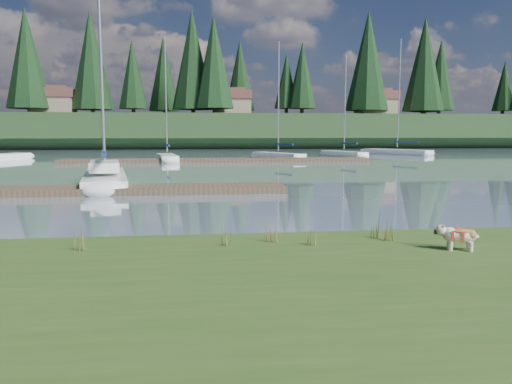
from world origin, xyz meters
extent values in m
plane|color=#7E95A6|center=(0.00, 30.00, 0.00)|extent=(200.00, 200.00, 0.00)
cube|color=#334E1C|center=(0.00, -6.00, 0.17)|extent=(60.00, 9.00, 0.35)
cube|color=#1C3319|center=(0.00, 73.00, 2.50)|extent=(200.00, 20.00, 5.00)
cylinder|color=silver|center=(5.00, -3.55, 0.44)|extent=(0.09, 0.09, 0.18)
cylinder|color=silver|center=(5.06, -3.38, 0.44)|extent=(0.09, 0.09, 0.18)
cylinder|color=silver|center=(5.34, -3.66, 0.44)|extent=(0.09, 0.09, 0.18)
cylinder|color=silver|center=(5.40, -3.49, 0.44)|extent=(0.09, 0.09, 0.18)
ellipsoid|color=silver|center=(5.21, -3.52, 0.63)|extent=(0.65, 0.47, 0.28)
ellipsoid|color=#9C623A|center=(5.21, -3.52, 0.71)|extent=(0.48, 0.39, 0.10)
ellipsoid|color=silver|center=(4.87, -3.41, 0.71)|extent=(0.26, 0.27, 0.20)
cube|color=black|center=(4.79, -3.38, 0.68)|extent=(0.09, 0.12, 0.08)
cube|color=white|center=(-4.14, 12.30, 0.22)|extent=(3.22, 8.41, 0.70)
ellipsoid|color=white|center=(-4.83, 16.35, 0.22)|extent=(2.14, 2.51, 0.70)
cylinder|color=silver|center=(-4.26, 13.04, 7.02)|extent=(0.14, 0.14, 12.44)
cube|color=navy|center=(-3.93, 11.11, 1.55)|extent=(0.82, 3.71, 0.20)
cube|color=white|center=(-4.06, 11.84, 0.95)|extent=(1.79, 3.16, 0.45)
cube|color=#4C3D2C|center=(-4.00, 9.00, 0.15)|extent=(16.00, 2.00, 0.30)
cube|color=#4C3D2C|center=(2.00, 30.00, 0.15)|extent=(26.00, 2.20, 0.30)
ellipsoid|color=white|center=(-16.11, 37.58, 0.22)|extent=(2.29, 2.48, 0.70)
cube|color=white|center=(-2.33, 31.88, 0.22)|extent=(2.33, 6.41, 0.70)
ellipsoid|color=white|center=(-2.79, 34.99, 0.22)|extent=(1.60, 1.89, 0.70)
cylinder|color=silver|center=(-2.33, 31.88, 5.73)|extent=(0.12, 0.12, 9.87)
cube|color=navy|center=(-2.20, 31.04, 1.40)|extent=(0.56, 2.50, 0.20)
cube|color=white|center=(7.89, 34.41, 0.22)|extent=(4.38, 6.45, 0.70)
ellipsoid|color=white|center=(6.35, 37.28, 0.22)|extent=(2.09, 2.24, 0.70)
cylinder|color=silver|center=(7.89, 34.41, 5.81)|extent=(0.12, 0.12, 10.03)
cube|color=navy|center=(8.31, 33.62, 1.40)|extent=(1.40, 2.38, 0.20)
cube|color=white|center=(15.16, 37.32, 0.22)|extent=(3.46, 6.17, 0.70)
ellipsoid|color=white|center=(14.07, 40.15, 0.22)|extent=(1.83, 2.02, 0.70)
cylinder|color=silver|center=(15.16, 37.32, 5.49)|extent=(0.12, 0.12, 9.37)
cube|color=navy|center=(15.45, 36.54, 1.40)|extent=(1.05, 2.33, 0.20)
cube|color=white|center=(22.69, 41.88, 0.22)|extent=(5.98, 7.59, 0.70)
ellipsoid|color=white|center=(20.45, 45.16, 0.22)|extent=(2.66, 2.77, 0.70)
cylinder|color=silver|center=(22.69, 41.88, 6.73)|extent=(0.12, 0.12, 11.87)
cube|color=navy|center=(23.30, 40.98, 1.40)|extent=(1.95, 2.73, 0.20)
cone|color=#475B23|center=(0.78, -2.59, 0.57)|extent=(0.03, 0.03, 0.44)
cone|color=brown|center=(0.89, -2.66, 0.53)|extent=(0.03, 0.03, 0.35)
cone|color=#475B23|center=(0.84, -2.56, 0.59)|extent=(0.03, 0.03, 0.49)
cone|color=brown|center=(0.92, -2.62, 0.50)|extent=(0.03, 0.03, 0.31)
cone|color=#475B23|center=(0.80, -2.67, 0.55)|extent=(0.03, 0.03, 0.40)
cone|color=#475B23|center=(1.69, -2.38, 0.58)|extent=(0.03, 0.03, 0.47)
cone|color=brown|center=(1.80, -2.45, 0.54)|extent=(0.03, 0.03, 0.37)
cone|color=#475B23|center=(1.75, -2.35, 0.61)|extent=(0.03, 0.03, 0.51)
cone|color=brown|center=(1.83, -2.41, 0.51)|extent=(0.03, 0.03, 0.33)
cone|color=#475B23|center=(1.71, -2.46, 0.56)|extent=(0.03, 0.03, 0.42)
cone|color=#475B23|center=(3.92, -2.25, 0.59)|extent=(0.03, 0.03, 0.48)
cone|color=brown|center=(4.03, -2.32, 0.54)|extent=(0.03, 0.03, 0.39)
cone|color=#475B23|center=(3.98, -2.22, 0.62)|extent=(0.03, 0.03, 0.53)
cone|color=brown|center=(4.06, -2.28, 0.52)|extent=(0.03, 0.03, 0.34)
cone|color=#475B23|center=(3.94, -2.33, 0.57)|extent=(0.03, 0.03, 0.44)
cone|color=#475B23|center=(-2.00, -2.70, 0.61)|extent=(0.03, 0.03, 0.51)
cone|color=brown|center=(-1.89, -2.77, 0.55)|extent=(0.03, 0.03, 0.41)
cone|color=#475B23|center=(-1.94, -2.67, 0.63)|extent=(0.03, 0.03, 0.56)
cone|color=brown|center=(-1.86, -2.73, 0.53)|extent=(0.03, 0.03, 0.36)
cone|color=#475B23|center=(-1.98, -2.78, 0.58)|extent=(0.03, 0.03, 0.46)
cone|color=#475B23|center=(2.44, -2.75, 0.53)|extent=(0.03, 0.03, 0.36)
cone|color=brown|center=(2.55, -2.82, 0.49)|extent=(0.03, 0.03, 0.29)
cone|color=#475B23|center=(2.50, -2.72, 0.55)|extent=(0.03, 0.03, 0.39)
cone|color=brown|center=(2.58, -2.78, 0.48)|extent=(0.03, 0.03, 0.25)
cone|color=#475B23|center=(2.46, -2.83, 0.51)|extent=(0.03, 0.03, 0.32)
cone|color=#475B23|center=(4.10, -2.59, 0.59)|extent=(0.03, 0.03, 0.48)
cone|color=brown|center=(4.21, -2.66, 0.54)|extent=(0.03, 0.03, 0.38)
cone|color=#475B23|center=(4.16, -2.56, 0.61)|extent=(0.03, 0.03, 0.53)
cone|color=brown|center=(4.24, -2.62, 0.52)|extent=(0.03, 0.03, 0.34)
cone|color=#475B23|center=(4.12, -2.67, 0.57)|extent=(0.03, 0.03, 0.43)
cube|color=#33281C|center=(0.00, -1.60, 0.07)|extent=(60.00, 0.50, 0.14)
cylinder|color=#382619|center=(-25.00, 68.00, 5.90)|extent=(0.60, 0.60, 1.80)
cone|color=black|center=(-25.00, 68.00, 13.55)|extent=(6.60, 6.60, 15.00)
cylinder|color=#382619|center=(-10.00, 72.00, 5.90)|extent=(0.60, 0.60, 1.80)
cone|color=black|center=(-10.00, 72.00, 11.75)|extent=(4.84, 4.84, 11.00)
cylinder|color=#382619|center=(3.00, 66.00, 5.90)|extent=(0.60, 0.60, 1.80)
cone|color=black|center=(3.00, 66.00, 13.10)|extent=(6.16, 6.16, 14.00)
cylinder|color=#382619|center=(15.00, 70.00, 5.90)|extent=(0.60, 0.60, 1.80)
cone|color=black|center=(15.00, 70.00, 10.85)|extent=(3.96, 3.96, 9.00)
cylinder|color=#382619|center=(28.00, 68.00, 5.90)|extent=(0.60, 0.60, 1.80)
cone|color=black|center=(28.00, 68.00, 14.00)|extent=(7.04, 7.04, 16.00)
cylinder|color=#382619|center=(42.00, 71.00, 5.90)|extent=(0.60, 0.60, 1.80)
cone|color=black|center=(42.00, 71.00, 12.20)|extent=(5.28, 5.28, 12.00)
cube|color=gray|center=(-22.00, 70.00, 6.40)|extent=(6.00, 5.00, 2.80)
cube|color=brown|center=(-22.00, 70.00, 8.50)|extent=(6.30, 5.30, 1.40)
cube|color=brown|center=(-22.00, 70.00, 9.30)|extent=(4.20, 3.60, 0.70)
cube|color=gray|center=(6.00, 71.00, 6.40)|extent=(6.00, 5.00, 2.80)
cube|color=brown|center=(6.00, 71.00, 8.50)|extent=(6.30, 5.30, 1.40)
cube|color=brown|center=(6.00, 71.00, 9.30)|extent=(4.20, 3.60, 0.70)
cube|color=gray|center=(30.00, 69.00, 6.40)|extent=(6.00, 5.00, 2.80)
cube|color=brown|center=(30.00, 69.00, 8.50)|extent=(6.30, 5.30, 1.40)
cube|color=brown|center=(30.00, 69.00, 9.30)|extent=(4.20, 3.60, 0.70)
camera|label=1|loc=(0.30, -12.24, 2.58)|focal=35.00mm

